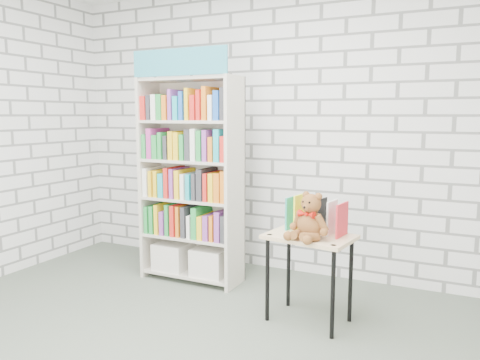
% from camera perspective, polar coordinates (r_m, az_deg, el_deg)
% --- Properties ---
extents(ground, '(4.50, 4.50, 0.00)m').
position_cam_1_polar(ground, '(3.27, -10.17, -20.46)').
color(ground, '#4D5749').
rests_on(ground, ground).
extents(room_shell, '(4.52, 4.02, 2.81)m').
position_cam_1_polar(room_shell, '(2.89, -11.06, 12.45)').
color(room_shell, silver).
rests_on(room_shell, ground).
extents(bookshelf, '(0.94, 0.37, 2.12)m').
position_cam_1_polar(bookshelf, '(4.35, -5.96, 0.19)').
color(bookshelf, beige).
rests_on(bookshelf, ground).
extents(display_table, '(0.68, 0.52, 0.67)m').
position_cam_1_polar(display_table, '(3.55, 8.48, -8.11)').
color(display_table, '#DCB784').
rests_on(display_table, ground).
extents(table_books, '(0.46, 0.25, 0.26)m').
position_cam_1_polar(table_books, '(3.58, 9.25, -4.29)').
color(table_books, teal).
rests_on(table_books, display_table).
extents(teddy_bear, '(0.31, 0.30, 0.34)m').
position_cam_1_polar(teddy_bear, '(3.39, 8.46, -4.87)').
color(teddy_bear, brown).
rests_on(teddy_bear, display_table).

